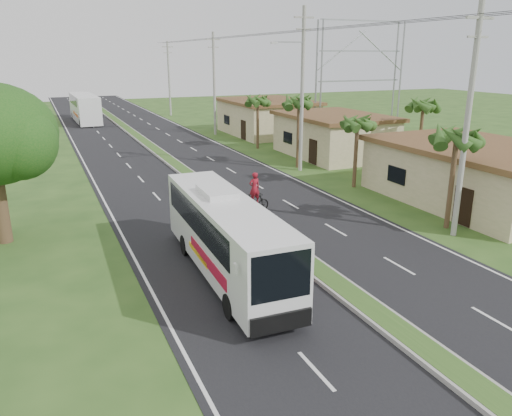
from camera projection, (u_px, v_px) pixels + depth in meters
name	position (u px, v px, depth m)	size (l,w,h in m)	color
ground	(329.00, 280.00, 19.93)	(180.00, 180.00, 0.00)	#294A1B
road_asphalt	(188.00, 175.00, 37.43)	(14.00, 160.00, 0.02)	black
median_strip	(188.00, 174.00, 37.40)	(1.20, 160.00, 0.18)	gray
lane_edge_left	(95.00, 184.00, 34.86)	(0.12, 160.00, 0.01)	silver
lane_edge_right	(268.00, 167.00, 40.01)	(0.12, 160.00, 0.01)	silver
shop_near	(477.00, 174.00, 30.04)	(8.60, 12.60, 3.52)	tan
shop_mid	(334.00, 135.00, 44.02)	(7.60, 10.60, 3.67)	tan
shop_far	(267.00, 117.00, 56.25)	(8.60, 11.60, 3.82)	tan
palm_verge_a	(457.00, 137.00, 24.62)	(2.40, 2.40, 5.45)	#473321
palm_verge_b	(358.00, 123.00, 32.76)	(2.40, 2.40, 5.05)	#473321
palm_verge_c	(299.00, 102.00, 38.43)	(2.40, 2.40, 5.85)	#473321
palm_verge_d	(258.00, 100.00, 46.67)	(2.40, 2.40, 5.25)	#473321
palm_behind_shop	(423.00, 105.00, 38.33)	(2.40, 2.40, 5.65)	#473321
utility_pole_a	(467.00, 121.00, 23.28)	(1.60, 0.28, 11.00)	gray
utility_pole_b	(302.00, 88.00, 37.10)	(3.20, 0.28, 12.00)	gray
utility_pole_c	(214.00, 83.00, 54.78)	(1.60, 0.28, 11.00)	gray
utility_pole_d	(169.00, 78.00, 72.35)	(1.60, 0.28, 10.50)	gray
billboard_lattice	(360.00, 73.00, 52.63)	(10.18, 1.18, 12.07)	gray
coach_bus_main	(225.00, 232.00, 19.87)	(2.54, 10.64, 3.42)	silver
coach_bus_far	(85.00, 107.00, 66.19)	(2.91, 12.36, 3.59)	white
motorcyclist	(254.00, 198.00, 28.28)	(1.89, 0.71, 2.35)	black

